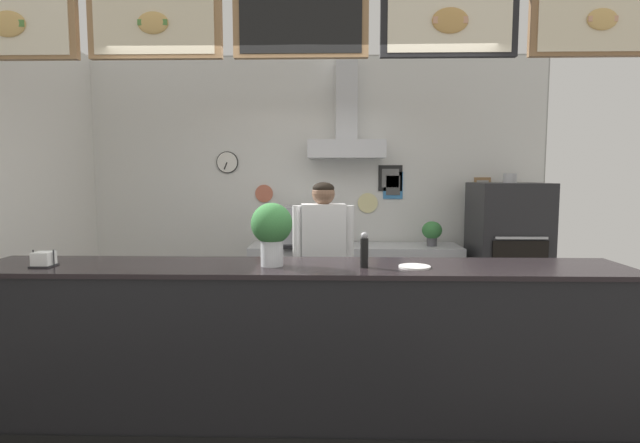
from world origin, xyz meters
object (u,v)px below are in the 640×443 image
shop_worker (323,264)px  napkin_holder (44,260)px  potted_sage (280,233)px  pepper_grinder (364,250)px  espresso_machine (308,226)px  basil_vase (272,230)px  condiment_plate (415,267)px  potted_basil (432,232)px  pizza_oven (507,257)px

shop_worker → napkin_holder: 2.20m
potted_sage → pepper_grinder: 2.54m
espresso_machine → basil_vase: 2.34m
potted_sage → pepper_grinder: size_ratio=1.10×
condiment_plate → potted_sage: bearing=114.6°
potted_sage → napkin_holder: 2.72m
condiment_plate → espresso_machine: bearing=108.3°
shop_worker → potted_basil: (1.18, 1.05, 0.17)m
shop_worker → pizza_oven: bearing=-159.4°
pepper_grinder → basil_vase: size_ratio=0.56×
espresso_machine → condiment_plate: espresso_machine is taller
pizza_oven → potted_sage: 2.47m
napkin_holder → espresso_machine: bearing=56.9°
pizza_oven → condiment_plate: size_ratio=8.51×
shop_worker → condiment_plate: 1.45m
espresso_machine → potted_sage: size_ratio=2.32×
basil_vase → condiment_plate: 0.93m
potted_sage → basil_vase: bearing=-85.1°
potted_sage → napkin_holder: size_ratio=1.78×
pepper_grinder → basil_vase: bearing=175.8°
basil_vase → espresso_machine: bearing=87.3°
potted_basil → basil_vase: bearing=-122.6°
potted_sage → napkin_holder: bearing=-117.1°
pizza_oven → potted_sage: size_ratio=6.87×
pepper_grinder → condiment_plate: 0.33m
potted_basil → napkin_holder: 3.76m
pepper_grinder → espresso_machine: bearing=101.2°
espresso_machine → pizza_oven: bearing=-4.7°
potted_basil → espresso_machine: bearing=179.5°
pizza_oven → basil_vase: 3.16m
shop_worker → potted_sage: 1.21m
shop_worker → potted_basil: bearing=-142.2°
pizza_oven → shop_worker: bearing=-155.6°
pizza_oven → pepper_grinder: size_ratio=7.53×
potted_sage → basil_vase: (0.20, -2.36, 0.30)m
espresso_machine → basil_vase: bearing=-92.7°
shop_worker → potted_basil: shop_worker is taller
condiment_plate → basil_vase: bearing=177.4°
pizza_oven → potted_sage: pizza_oven is taller
espresso_machine → napkin_holder: size_ratio=4.13×
pepper_grinder → potted_sage: bearing=108.1°
napkin_holder → pepper_grinder: bearing=0.3°
espresso_machine → potted_sage: (-0.32, 0.03, -0.08)m
potted_basil → napkin_holder: bearing=-140.9°
potted_sage → condiment_plate: 2.64m
napkin_holder → shop_worker: bearing=37.2°
condiment_plate → shop_worker: bearing=114.4°
pepper_grinder → basil_vase: (-0.58, 0.04, 0.12)m
pizza_oven → potted_sage: (-2.45, 0.21, 0.23)m
potted_sage → condiment_plate: potted_sage is taller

